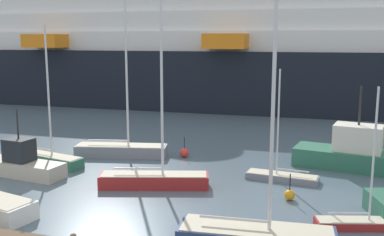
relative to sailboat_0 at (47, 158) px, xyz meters
The scene contains 12 objects.
ground_plane 11.90m from the sailboat_0, 41.44° to the right, with size 600.00×600.00×0.00m, color slate.
sailboat_0 is the anchor object (origin of this frame).
sailboat_1 17.70m from the sailboat_0, 26.16° to the right, with size 6.81×2.58×10.35m.
sailboat_2 5.33m from the sailboat_0, 43.59° to the left, with size 6.96×3.13×13.12m.
sailboat_3 20.80m from the sailboat_0, 12.92° to the right, with size 4.34×2.13×6.60m.
sailboat_4 9.13m from the sailboat_0, 13.53° to the right, with size 6.56×3.22×11.20m.
sailboat_7 16.02m from the sailboat_0, ahead, with size 4.50×1.61×6.89m.
fishing_boat_0 2.57m from the sailboat_0, 90.94° to the right, with size 5.70×2.31×4.35m.
fishing_boat_2 20.93m from the sailboat_0, 15.08° to the left, with size 7.74×3.78×5.63m.
channel_buoy_0 9.72m from the sailboat_0, 30.03° to the left, with size 0.67×0.67×1.52m.
channel_buoy_1 16.84m from the sailboat_0, ahead, with size 0.58×0.58×1.48m.
cruise_ship 38.51m from the sailboat_0, 61.70° to the left, with size 131.65×23.44×20.86m.
Camera 1 is at (9.73, -17.84, 8.69)m, focal length 41.89 mm.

